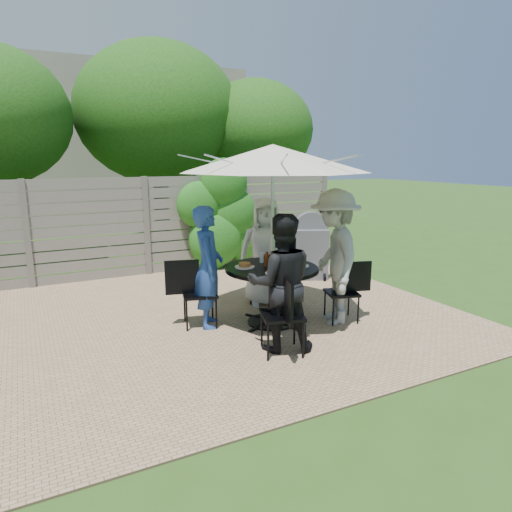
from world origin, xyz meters
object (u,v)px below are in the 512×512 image
glass_front (283,266)px  bbq_grill (310,249)px  plate_back (269,259)px  plate_front (276,272)px  plate_left (244,266)px  umbrella (273,158)px  chair_back (264,284)px  chair_right (342,304)px  person_right (334,257)px  syrup_jug (267,260)px  person_left (208,267)px  glass_right (290,259)px  plate_right (299,264)px  glass_back (262,257)px  coffee_cup (277,259)px  chair_left (199,307)px  chair_front (282,331)px  patio_table (272,284)px  person_front (281,284)px  person_back (265,252)px

glass_front → bbq_grill: size_ratio=0.11×
plate_back → plate_front: 0.72m
plate_left → bbq_grill: 2.63m
umbrella → plate_front: size_ratio=12.15×
chair_back → chair_right: chair_back is taller
person_right → syrup_jug: person_right is taller
person_left → plate_back: size_ratio=6.17×
glass_front → glass_right: bearing=44.9°
plate_right → bbq_grill: 2.35m
plate_back → glass_back: bearing=-158.3°
plate_back → coffee_cup: coffee_cup is taller
plate_front → plate_right: bearing=22.9°
person_left → glass_right: size_ratio=11.45×
glass_back → glass_front: 0.56m
chair_left → syrup_jug: bearing=-4.6°
plate_back → glass_right: bearing=-66.6°
plate_left → plate_front: same height
chair_front → bbq_grill: bearing=-21.2°
chair_back → coffee_cup: 0.94m
patio_table → syrup_jug: bearing=118.1°
plate_front → bbq_grill: bearing=47.4°
person_left → chair_left: bearing=90.9°
glass_front → coffee_cup: (0.18, 0.45, -0.01)m
patio_table → plate_back: 0.45m
chair_back → plate_right: chair_back is taller
plate_right → person_left: bearing=157.9°
person_front → chair_right: 1.39m
glass_front → glass_right: 0.40m
chair_back → syrup_jug: 1.09m
person_back → chair_front: size_ratio=1.72×
chair_front → plate_back: 1.43m
syrup_jug → coffee_cup: (0.21, 0.10, -0.02)m
person_front → glass_back: (0.31, 1.05, 0.06)m
plate_left → coffee_cup: size_ratio=2.17×
patio_table → bbq_grill: 2.45m
glass_front → person_back: bearing=73.4°
person_left → plate_left: size_ratio=6.17×
person_back → glass_front: (-0.31, -1.05, 0.05)m
patio_table → chair_front: chair_front is taller
bbq_grill → glass_right: bearing=-106.6°
person_front → plate_left: 0.90m
chair_left → person_left: size_ratio=0.57×
plate_front → person_front: bearing=-112.1°
umbrella → glass_right: umbrella is taller
plate_back → person_back: bearing=67.9°
person_left → plate_back: (0.90, 0.02, 0.01)m
person_back → chair_left: 1.38m
chair_left → syrup_jug: syrup_jug is taller
umbrella → person_front: umbrella is taller
coffee_cup → chair_left: bearing=169.7°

